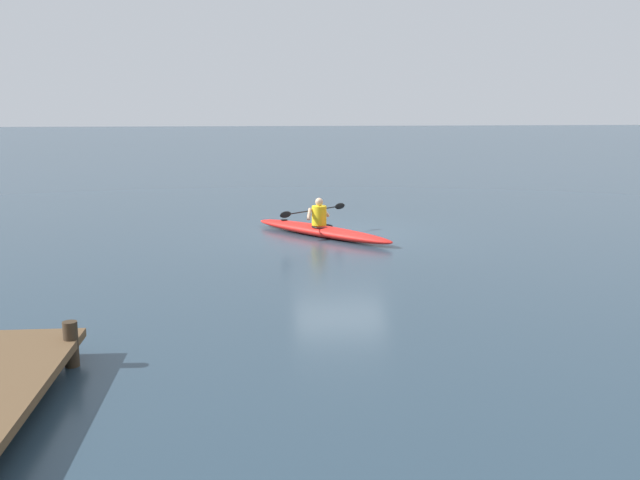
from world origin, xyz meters
The scene contains 3 objects.
ground_plane centered at (0.00, 0.00, 0.00)m, with size 160.00×160.00×0.00m, color #283D4C.
kayak centered at (0.55, 0.35, 0.15)m, with size 3.66×4.01×0.29m.
kayaker centered at (0.62, 0.27, 0.60)m, with size 1.89×1.69×0.73m.
Camera 1 is at (2.23, 19.46, 3.62)m, focal length 41.03 mm.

